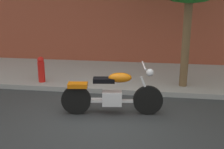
# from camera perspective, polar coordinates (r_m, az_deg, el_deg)

# --- Properties ---
(ground_plane) EXTENTS (60.00, 60.00, 0.00)m
(ground_plane) POSITION_cam_1_polar(r_m,az_deg,el_deg) (6.28, -2.07, -8.97)
(ground_plane) COLOR #303335
(sidewalk) EXTENTS (18.85, 3.33, 0.14)m
(sidewalk) POSITION_cam_1_polar(r_m,az_deg,el_deg) (9.26, 1.52, -0.17)
(sidewalk) COLOR #979797
(sidewalk) RESTS_ON ground
(motorcycle) EXTENTS (2.31, 0.70, 1.17)m
(motorcycle) POSITION_cam_1_polar(r_m,az_deg,el_deg) (6.32, -0.02, -3.98)
(motorcycle) COLOR black
(motorcycle) RESTS_ON ground
(fire_hydrant) EXTENTS (0.20, 0.20, 0.91)m
(fire_hydrant) POSITION_cam_1_polar(r_m,az_deg,el_deg) (8.52, -14.26, 0.60)
(fire_hydrant) COLOR red
(fire_hydrant) RESTS_ON ground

